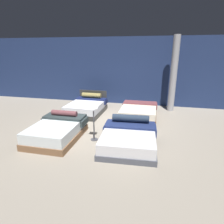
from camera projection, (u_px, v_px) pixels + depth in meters
ground_plane at (105, 125)px, 7.56m from camera, size 18.00×18.00×0.02m
showroom_back_wall at (121, 72)px, 10.12m from camera, size 18.00×0.06×3.50m
bed_0 at (57, 130)px, 6.31m from camera, size 1.55×2.04×0.80m
bed_1 at (129, 138)px, 5.80m from camera, size 1.77×2.01×0.79m
bed_2 at (87, 107)px, 8.94m from camera, size 1.59×2.04×0.90m
bed_3 at (139, 112)px, 8.35m from camera, size 1.58×1.96×0.53m
price_sign at (94, 128)px, 6.17m from camera, size 0.28×0.24×1.10m
support_pillar at (174, 75)px, 8.85m from camera, size 0.31×0.31×3.50m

